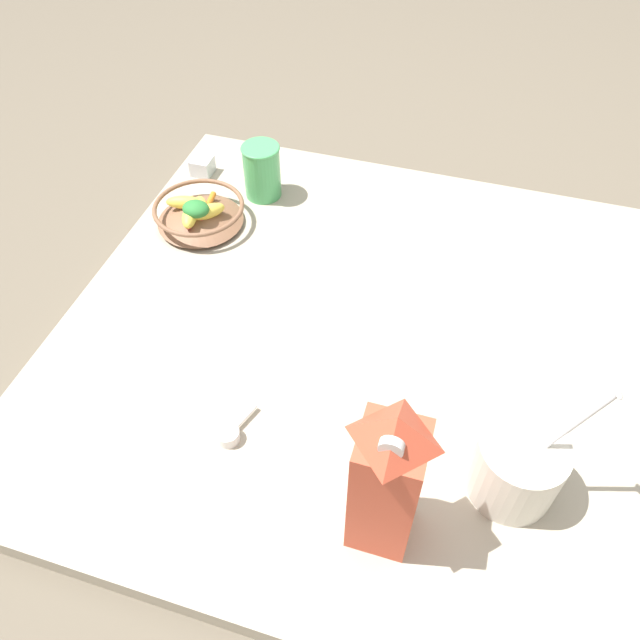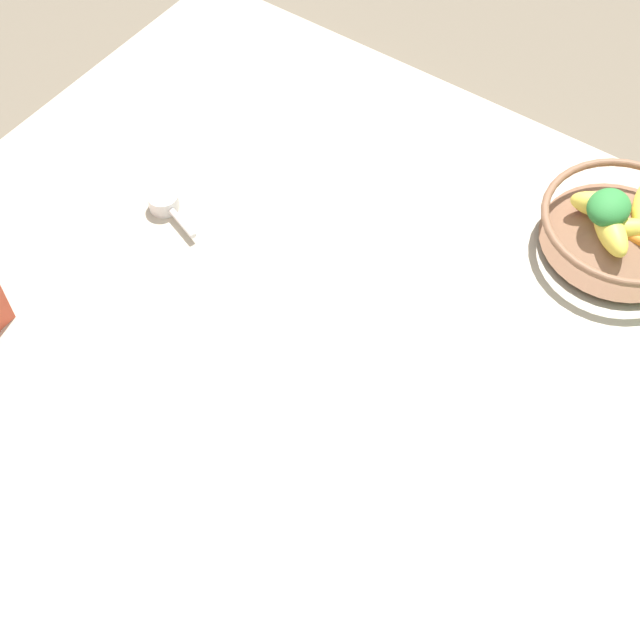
{
  "view_description": "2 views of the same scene",
  "coord_description": "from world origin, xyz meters",
  "px_view_note": "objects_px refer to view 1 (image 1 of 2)",
  "views": [
    {
      "loc": [
        0.17,
        -0.76,
        0.95
      ],
      "look_at": [
        -0.06,
        -0.04,
        0.1
      ],
      "focal_mm": 35.0,
      "sensor_mm": 36.0,
      "label": 1
    },
    {
      "loc": [
        0.38,
        0.32,
        0.9
      ],
      "look_at": [
        -0.05,
        0.01,
        0.15
      ],
      "focal_mm": 50.0,
      "sensor_mm": 36.0,
      "label": 2
    }
  ],
  "objects_px": {
    "drinking_cup": "(262,170)",
    "yogurt_tub": "(518,465)",
    "fruit_bowl": "(199,212)",
    "milk_carton": "(387,479)",
    "spice_jar": "(202,167)"
  },
  "relations": [
    {
      "from": "fruit_bowl",
      "to": "yogurt_tub",
      "type": "relative_size",
      "value": 0.8
    },
    {
      "from": "fruit_bowl",
      "to": "spice_jar",
      "type": "relative_size",
      "value": 4.14
    },
    {
      "from": "yogurt_tub",
      "to": "drinking_cup",
      "type": "relative_size",
      "value": 1.96
    },
    {
      "from": "yogurt_tub",
      "to": "drinking_cup",
      "type": "height_order",
      "value": "yogurt_tub"
    },
    {
      "from": "milk_carton",
      "to": "drinking_cup",
      "type": "height_order",
      "value": "milk_carton"
    },
    {
      "from": "fruit_bowl",
      "to": "milk_carton",
      "type": "height_order",
      "value": "milk_carton"
    },
    {
      "from": "fruit_bowl",
      "to": "spice_jar",
      "type": "xyz_separation_m",
      "value": [
        -0.08,
        0.18,
        -0.02
      ]
    },
    {
      "from": "yogurt_tub",
      "to": "spice_jar",
      "type": "height_order",
      "value": "yogurt_tub"
    },
    {
      "from": "fruit_bowl",
      "to": "drinking_cup",
      "type": "xyz_separation_m",
      "value": [
        0.1,
        0.15,
        0.03
      ]
    },
    {
      "from": "drinking_cup",
      "to": "yogurt_tub",
      "type": "bearing_deg",
      "value": -43.37
    },
    {
      "from": "drinking_cup",
      "to": "spice_jar",
      "type": "height_order",
      "value": "drinking_cup"
    },
    {
      "from": "fruit_bowl",
      "to": "drinking_cup",
      "type": "bearing_deg",
      "value": 56.48
    },
    {
      "from": "yogurt_tub",
      "to": "spice_jar",
      "type": "bearing_deg",
      "value": 141.8
    },
    {
      "from": "yogurt_tub",
      "to": "spice_jar",
      "type": "relative_size",
      "value": 5.16
    },
    {
      "from": "fruit_bowl",
      "to": "spice_jar",
      "type": "bearing_deg",
      "value": 112.52
    }
  ]
}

